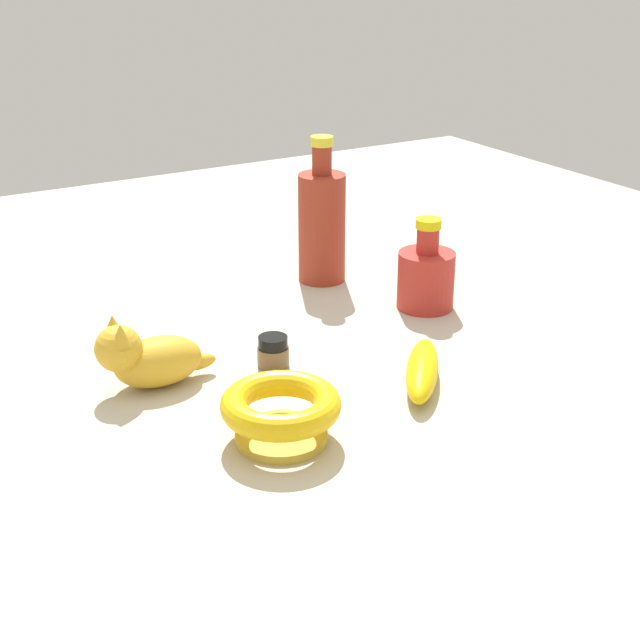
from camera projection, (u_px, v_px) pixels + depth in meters
ground at (320, 354)px, 1.22m from camera, size 2.00×2.00×0.00m
bowl at (281, 410)px, 1.00m from camera, size 0.13×0.13×0.06m
bottle_short at (426, 276)px, 1.35m from camera, size 0.08×0.08×0.14m
nail_polish_jar at (273, 351)px, 1.18m from camera, size 0.04×0.04×0.04m
cat_figurine at (147, 357)px, 1.12m from camera, size 0.07×0.15×0.10m
bottle_tall at (322, 224)px, 1.44m from camera, size 0.07×0.07×0.23m
banana at (422, 370)px, 1.13m from camera, size 0.15×0.14×0.04m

